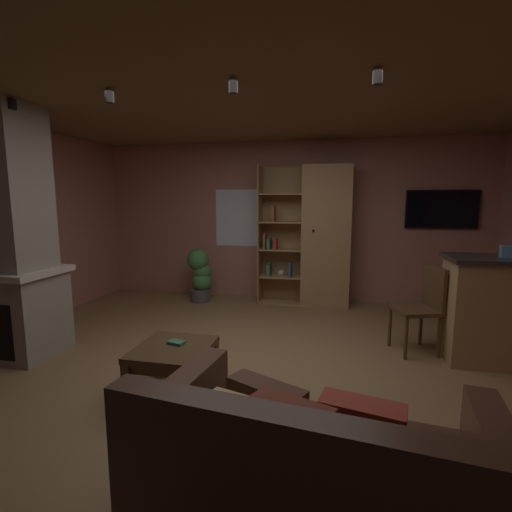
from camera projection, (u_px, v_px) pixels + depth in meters
floor at (247, 373)px, 3.52m from camera, size 6.11×5.50×0.02m
wall_back at (287, 222)px, 6.02m from camera, size 6.23×0.06×2.52m
ceiling at (246, 89)px, 3.15m from camera, size 6.11×5.50×0.02m
window_pane_back at (239, 218)px, 6.15m from camera, size 0.79×0.01×0.92m
stone_fireplace at (5, 247)px, 3.80m from camera, size 1.01×0.75×2.52m
bookshelf_cabinet at (320, 237)px, 5.68m from camera, size 1.39×0.41×2.12m
tissue_box at (508, 252)px, 3.58m from camera, size 0.14×0.14×0.11m
leather_couch at (313, 485)px, 1.73m from camera, size 1.72×1.11×0.84m
coffee_table at (173, 356)px, 3.09m from camera, size 0.60×0.64×0.41m
table_book_0 at (176, 343)px, 3.13m from camera, size 0.15×0.12×0.03m
dining_chair at (423, 303)px, 3.93m from camera, size 0.53×0.53×0.92m
potted_floor_plant at (200, 274)px, 5.97m from camera, size 0.38×0.37×0.85m
wall_mounted_tv at (442, 209)px, 5.45m from camera, size 1.00×0.06×0.56m
track_light_spot_0 at (12, 104)px, 3.34m from camera, size 0.07×0.07×0.09m
track_light_spot_1 at (110, 97)px, 3.11m from camera, size 0.07×0.07×0.09m
track_light_spot_2 at (233, 87)px, 2.84m from camera, size 0.07×0.07×0.09m
track_light_spot_3 at (378, 78)px, 2.62m from camera, size 0.07×0.07×0.09m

